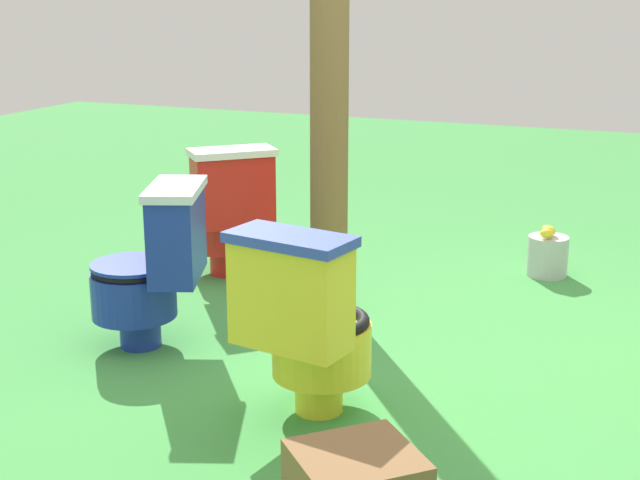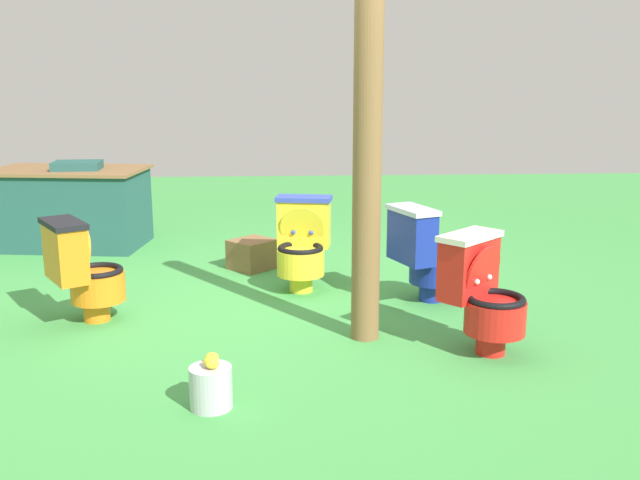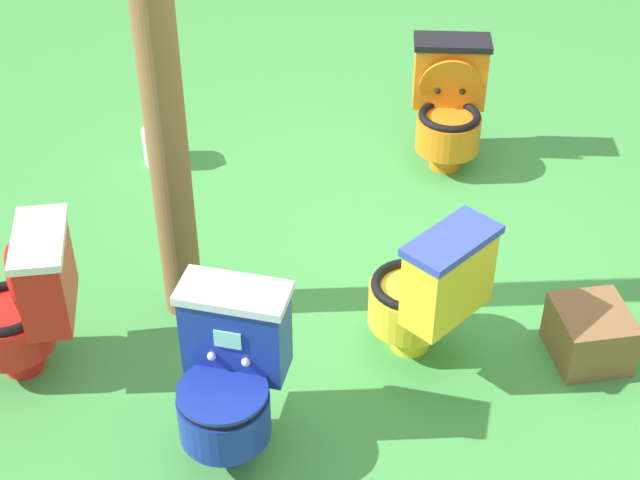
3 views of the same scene
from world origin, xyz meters
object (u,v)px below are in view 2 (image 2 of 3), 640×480
(small_crate, at_px, (252,254))
(vendor_table, at_px, (70,207))
(toilet_yellow, at_px, (302,243))
(toilet_blue, at_px, (424,254))
(lemon_bucket, at_px, (211,386))
(toilet_red, at_px, (483,292))
(wooden_post, at_px, (367,174))
(toilet_orange, at_px, (83,270))

(small_crate, bearing_deg, vendor_table, 152.02)
(vendor_table, height_order, small_crate, vendor_table)
(toilet_yellow, xyz_separation_m, toilet_blue, (0.89, -0.39, -0.00))
(toilet_blue, relative_size, lemon_bucket, 2.63)
(toilet_red, relative_size, wooden_post, 0.34)
(toilet_red, distance_m, wooden_post, 1.01)
(toilet_red, height_order, lemon_bucket, toilet_red)
(lemon_bucket, bearing_deg, toilet_blue, 49.77)
(wooden_post, relative_size, lemon_bucket, 7.74)
(toilet_red, bearing_deg, small_crate, -96.67)
(vendor_table, distance_m, lemon_bucket, 4.05)
(toilet_blue, xyz_separation_m, vendor_table, (-3.12, 1.98, 0.02))
(vendor_table, height_order, lemon_bucket, vendor_table)
(toilet_orange, height_order, toilet_blue, same)
(wooden_post, bearing_deg, lemon_bucket, -133.29)
(toilet_red, bearing_deg, toilet_yellow, -95.58)
(toilet_yellow, height_order, wooden_post, wooden_post)
(toilet_blue, bearing_deg, toilet_red, -11.99)
(wooden_post, distance_m, small_crate, 2.13)
(toilet_orange, relative_size, toilet_blue, 1.00)
(toilet_red, xyz_separation_m, lemon_bucket, (-1.59, -0.70, -0.26))
(toilet_yellow, height_order, toilet_orange, same)
(toilet_yellow, xyz_separation_m, lemon_bucket, (-0.54, -2.08, -0.26))
(toilet_yellow, bearing_deg, toilet_orange, 35.44)
(vendor_table, bearing_deg, toilet_yellow, -35.46)
(toilet_yellow, relative_size, toilet_red, 1.00)
(vendor_table, bearing_deg, toilet_blue, -32.32)
(toilet_yellow, relative_size, small_crate, 2.11)
(toilet_red, bearing_deg, toilet_blue, -123.74)
(toilet_red, relative_size, small_crate, 2.11)
(toilet_orange, height_order, wooden_post, wooden_post)
(toilet_red, distance_m, vendor_table, 4.43)
(toilet_blue, distance_m, vendor_table, 3.70)
(wooden_post, xyz_separation_m, small_crate, (-0.78, 1.74, -0.94))
(toilet_orange, height_order, vendor_table, vendor_table)
(vendor_table, distance_m, small_crate, 2.07)
(toilet_orange, relative_size, wooden_post, 0.34)
(toilet_orange, bearing_deg, toilet_red, 43.75)
(toilet_yellow, distance_m, toilet_orange, 1.67)
(toilet_blue, relative_size, vendor_table, 0.47)
(toilet_red, bearing_deg, lemon_bucket, -19.26)
(toilet_red, height_order, small_crate, toilet_red)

